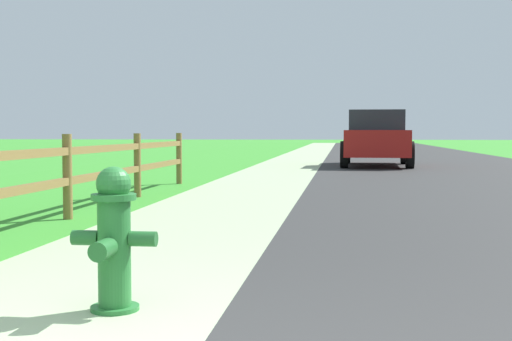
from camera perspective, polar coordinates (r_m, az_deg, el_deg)
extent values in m
plane|color=green|center=(27.35, 5.79, 1.07)|extent=(120.00, 120.00, 0.00)
cube|color=#303030|center=(29.48, 12.70, 1.17)|extent=(7.00, 66.00, 0.01)
cube|color=#A0B58A|center=(29.57, 0.06, 1.25)|extent=(6.00, 66.00, 0.01)
cube|color=green|center=(29.79, -2.80, 1.27)|extent=(5.00, 66.00, 0.00)
cylinder|color=#287233|center=(4.04, -11.57, -6.61)|extent=(0.19, 0.19, 0.67)
cylinder|color=#287233|center=(4.11, -11.52, -11.04)|extent=(0.28, 0.28, 0.03)
cylinder|color=#287233|center=(4.00, -11.62, -2.14)|extent=(0.25, 0.25, 0.03)
sphere|color=#287233|center=(4.00, -11.63, -1.08)|extent=(0.20, 0.20, 0.20)
cube|color=#22612B|center=(3.99, -11.64, -0.16)|extent=(0.04, 0.04, 0.04)
cylinder|color=#22612B|center=(4.09, -13.85, -5.39)|extent=(0.15, 0.09, 0.09)
cylinder|color=#22612B|center=(3.98, -9.26, -5.57)|extent=(0.15, 0.09, 0.09)
cylinder|color=#22612B|center=(3.86, -12.46, -6.37)|extent=(0.11, 0.18, 0.11)
cylinder|color=brown|center=(8.29, -15.24, -0.52)|extent=(0.11, 0.11, 1.00)
cylinder|color=brown|center=(10.88, -9.73, 0.41)|extent=(0.11, 0.11, 1.00)
cylinder|color=brown|center=(13.52, -6.35, 0.98)|extent=(0.11, 0.11, 1.00)
cube|color=brown|center=(8.30, -15.24, -0.86)|extent=(0.07, 10.98, 0.09)
cube|color=brown|center=(8.28, -15.28, 1.54)|extent=(0.07, 10.98, 0.09)
cube|color=maroon|center=(20.91, 9.86, 2.27)|extent=(1.93, 4.42, 0.74)
cube|color=#1E232B|center=(20.89, 9.87, 4.09)|extent=(1.64, 1.90, 0.59)
cylinder|color=black|center=(19.61, 12.54, 1.26)|extent=(0.24, 0.76, 0.75)
cylinder|color=black|center=(19.57, 7.28, 1.31)|extent=(0.24, 0.76, 0.75)
cylinder|color=black|center=(22.30, 12.10, 1.49)|extent=(0.24, 0.76, 0.75)
cylinder|color=black|center=(22.28, 7.48, 1.54)|extent=(0.24, 0.76, 0.75)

